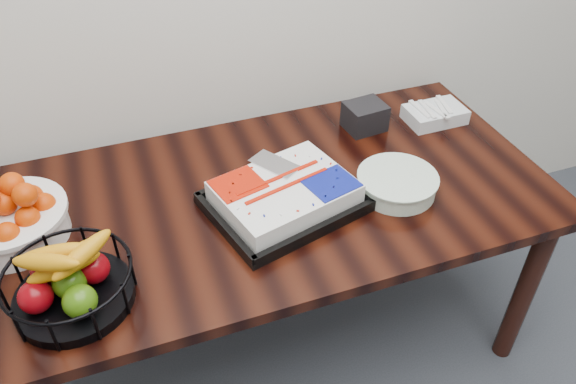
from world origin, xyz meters
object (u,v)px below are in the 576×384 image
object	(u,v)px
napkin_box	(365,116)
tangerine_bowl	(9,214)
cake_tray	(285,196)
fruit_basket	(70,282)
table	(271,213)
plate_stack	(397,184)

from	to	relation	value
napkin_box	tangerine_bowl	bearing A→B (deg)	-171.57
cake_tray	fruit_basket	bearing A→B (deg)	-165.23
fruit_basket	napkin_box	bearing A→B (deg)	24.52
cake_tray	fruit_basket	world-z (taller)	fruit_basket
table	fruit_basket	world-z (taller)	fruit_basket
table	plate_stack	world-z (taller)	plate_stack
table	plate_stack	bearing A→B (deg)	-18.69
fruit_basket	plate_stack	size ratio (longest dim) A/B	1.26
fruit_basket	table	bearing A→B (deg)	21.50
cake_tray	fruit_basket	distance (m)	0.66
cake_tray	tangerine_bowl	distance (m)	0.79
cake_tray	tangerine_bowl	world-z (taller)	tangerine_bowl
table	cake_tray	size ratio (longest dim) A/B	3.44
tangerine_bowl	napkin_box	world-z (taller)	tangerine_bowl
fruit_basket	plate_stack	distance (m)	1.00
cake_tray	plate_stack	xyz separation A→B (m)	(0.36, -0.05, -0.01)
fruit_basket	plate_stack	world-z (taller)	fruit_basket
cake_tray	plate_stack	distance (m)	0.36
table	napkin_box	xyz separation A→B (m)	(0.45, 0.24, 0.14)
table	cake_tray	distance (m)	0.15
tangerine_bowl	fruit_basket	distance (m)	0.34
fruit_basket	napkin_box	size ratio (longest dim) A/B	2.33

